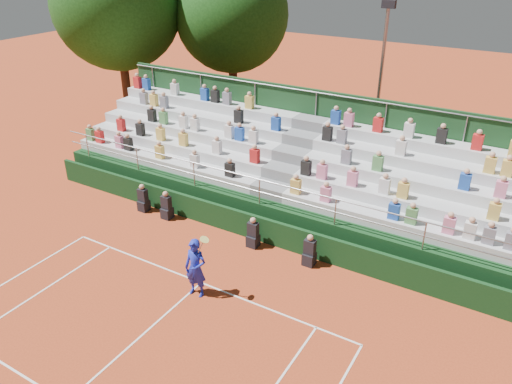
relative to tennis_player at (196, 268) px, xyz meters
The scene contains 8 objects.
ground 1.14m from the tennis_player, 114.17° to the left, with size 90.00×90.00×0.00m, color #AD3F1C.
courtside_wall 3.76m from the tennis_player, 93.57° to the left, with size 20.00×0.15×1.00m, color black.
line_officials 3.70m from the tennis_player, 117.03° to the left, with size 7.90×0.40×1.19m.
grandstand 6.96m from the tennis_player, 91.93° to the left, with size 20.00×5.20×4.40m.
tennis_player is the anchor object (origin of this frame).
tree_west 18.55m from the tennis_player, 140.15° to the left, with size 7.15×7.15×10.34m.
tree_east 17.92m from the tennis_player, 119.17° to the left, with size 6.45×6.45×9.38m.
floodlight_mast 13.43m from the tennis_player, 84.61° to the left, with size 0.60×0.25×7.66m.
Camera 1 is at (8.26, -10.38, 10.02)m, focal length 35.00 mm.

